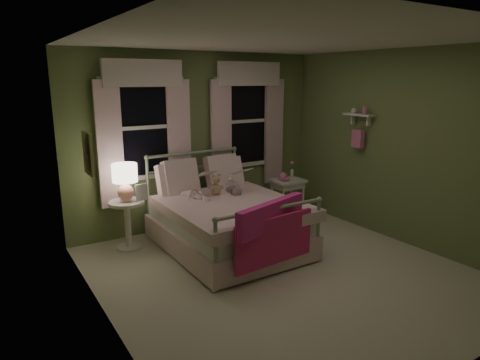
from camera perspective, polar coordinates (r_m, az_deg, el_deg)
room_shell at (r=4.73m, az=6.01°, el=2.24°), size 4.20×4.20×4.20m
bed at (r=5.68m, az=-1.89°, el=-5.36°), size 1.58×2.04×1.18m
pink_throw at (r=4.80m, az=4.36°, el=-6.13°), size 1.10×0.41×0.71m
child_left at (r=5.75m, az=-6.47°, el=1.05°), size 0.33×0.24×0.84m
child_right at (r=6.02m, az=-1.66°, el=1.13°), size 0.40×0.33×0.72m
book_left at (r=5.54m, az=-5.33°, el=0.32°), size 0.21×0.14×0.26m
book_right at (r=5.82m, az=-0.40°, el=0.58°), size 0.22×0.15×0.26m
teddy_bear at (r=5.78m, az=-3.24°, el=-0.82°), size 0.22×0.17×0.29m
nightstand_left at (r=5.84m, az=-14.77°, el=-4.93°), size 0.46×0.46×0.65m
table_lamp at (r=5.70m, az=-15.09°, el=0.19°), size 0.32×0.32×0.49m
book_nightstand at (r=5.72m, az=-13.71°, el=-2.73°), size 0.17×0.23×0.02m
nightstand_right at (r=6.83m, az=6.38°, el=-0.77°), size 0.50×0.40×0.64m
pink_toy at (r=6.73m, az=5.77°, el=0.42°), size 0.14×0.19×0.14m
bud_vase at (r=6.88m, az=6.95°, el=1.38°), size 0.06×0.06×0.28m
window_left at (r=6.05m, az=-12.59°, el=7.50°), size 1.34×0.13×1.96m
window_right at (r=6.82m, az=1.10°, el=8.44°), size 1.34×0.13×1.96m
wall_shelf at (r=6.50m, az=15.50°, el=6.84°), size 0.15×0.50×0.60m
framed_picture at (r=4.40m, az=-19.57°, el=3.34°), size 0.03×0.32×0.42m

